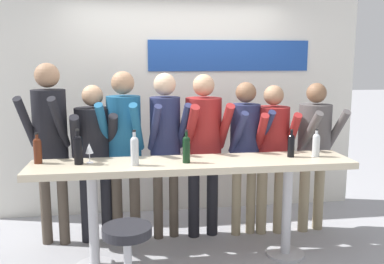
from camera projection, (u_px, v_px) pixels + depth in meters
ground_plane at (193, 261)px, 3.96m from camera, size 40.00×40.00×0.00m
back_wall at (176, 97)px, 5.12m from camera, size 4.47×0.12×2.77m
tasting_table at (193, 176)px, 3.83m from camera, size 2.87×0.53×0.95m
bar_stool at (128, 255)px, 3.14m from camera, size 0.38×0.38×0.65m
person_far_left at (50, 133)px, 4.14m from camera, size 0.45×0.59×1.81m
person_left at (94, 147)px, 4.24m from camera, size 0.47×0.55×1.60m
person_center_left at (124, 137)px, 4.23m from camera, size 0.47×0.58×1.73m
person_center at (166, 136)px, 4.31m from camera, size 0.42×0.55×1.71m
person_center_right at (204, 138)px, 4.36m from camera, size 0.48×0.58×1.70m
person_right at (245, 141)px, 4.41m from camera, size 0.42×0.53×1.62m
person_far_right at (272, 144)px, 4.44m from camera, size 0.43×0.52×1.58m
person_rightmost at (315, 141)px, 4.51m from camera, size 0.46×0.56×1.60m
wine_bottle_0 at (316, 144)px, 3.96m from camera, size 0.07×0.07×0.26m
wine_bottle_1 at (78, 148)px, 3.67m from camera, size 0.08×0.08×0.31m
wine_bottle_2 at (291, 144)px, 3.94m from camera, size 0.06×0.06×0.26m
wine_bottle_3 at (38, 149)px, 3.70m from camera, size 0.07×0.07×0.27m
wine_bottle_4 at (135, 149)px, 3.63m from camera, size 0.07×0.07×0.31m
wine_bottle_5 at (186, 148)px, 3.73m from camera, size 0.07×0.07×0.29m
wine_glass_0 at (89, 149)px, 3.71m from camera, size 0.07×0.07×0.18m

